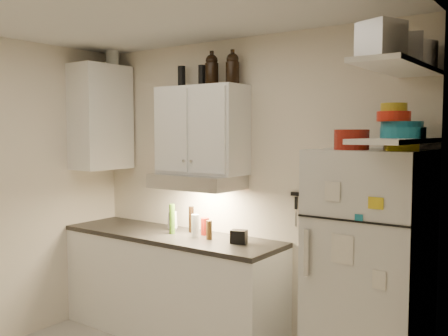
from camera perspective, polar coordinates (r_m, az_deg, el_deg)
The scene contains 33 objects.
back_wall at distance 4.29m, azimuth 2.05°, elevation -2.69°, with size 3.20×0.02×2.60m, color beige.
right_wall at distance 2.23m, azimuth 15.22°, elevation -9.36°, with size 0.02×3.00×2.60m, color beige.
base_cabinet at distance 4.57m, azimuth -6.12°, elevation -13.35°, with size 2.10×0.60×0.88m, color white.
countertop at distance 4.45m, azimuth -6.17°, elevation -7.69°, with size 2.10×0.62×0.04m, color black.
upper_cabinet at distance 4.29m, azimuth -2.57°, elevation 4.33°, with size 0.80×0.33×0.75m, color white.
side_cabinet at distance 4.99m, azimuth -13.89°, elevation 5.64°, with size 0.33×0.55×1.00m, color white.
range_hood at distance 4.27m, azimuth -3.09°, elevation -1.52°, with size 0.76×0.46×0.12m, color silver.
fridge at distance 3.52m, azimuth 16.25°, elevation -11.91°, with size 0.70×0.68×1.70m, color silver.
shelf_hi at distance 3.21m, azimuth 19.36°, elevation 10.82°, with size 0.30×0.95×0.03m, color white.
shelf_lo at distance 3.19m, azimuth 19.17°, elevation 2.96°, with size 0.30×0.95×0.03m, color white.
knife_strip at distance 3.92m, azimuth 10.40°, elevation -3.12°, with size 0.42×0.02×0.03m, color black.
dutch_oven at distance 3.29m, azimuth 14.36°, elevation 3.17°, with size 0.22×0.22×0.13m, color maroon.
book_stack at distance 3.19m, azimuth 19.59°, elevation 2.53°, with size 0.17×0.22×0.07m, color yellow.
spice_jar at distance 3.36m, azimuth 18.27°, elevation 2.90°, with size 0.06×0.06×0.10m, color silver.
stock_pot at distance 3.51m, azimuth 21.29°, elevation 11.85°, with size 0.24×0.24×0.17m, color silver.
tin_a at distance 3.22m, azimuth 20.03°, elevation 12.67°, with size 0.18×0.16×0.18m, color #AAAAAD.
tin_b at distance 2.94m, azimuth 17.49°, elevation 13.76°, with size 0.20×0.20×0.20m, color #AAAAAD.
bowl_teal at distance 3.42m, azimuth 19.65°, elevation 4.15°, with size 0.26×0.26×0.11m, color teal.
bowl_orange at distance 3.39m, azimuth 18.81°, elevation 5.60°, with size 0.21×0.21×0.06m, color red.
bowl_yellow at distance 3.39m, azimuth 18.84°, elevation 6.58°, with size 0.16×0.16×0.05m, color gold.
plates at distance 3.19m, azimuth 19.76°, elevation 3.81°, with size 0.26×0.26×0.07m, color teal.
growler_a at distance 4.29m, azimuth -1.41°, elevation 11.16°, with size 0.11×0.11×0.27m, color black, non-canonical shape.
growler_b at distance 4.21m, azimuth 0.98°, elevation 11.29°, with size 0.11×0.11×0.27m, color black, non-canonical shape.
thermos_a at distance 4.41m, azimuth -2.53°, elevation 10.45°, with size 0.07×0.07×0.19m, color black.
thermos_b at distance 4.55m, azimuth -4.87°, elevation 10.30°, with size 0.07×0.07×0.20m, color black.
side_jar at distance 5.09m, azimuth -12.65°, elevation 12.22°, with size 0.12×0.12×0.17m, color silver.
soap_bottle at distance 4.58m, azimuth -5.91°, elevation -5.44°, with size 0.10×0.10×0.26m, color white.
pepper_mill at distance 4.17m, azimuth -1.71°, elevation -7.10°, with size 0.05×0.05×0.16m, color brown.
oil_bottle at distance 4.41m, azimuth -5.96°, elevation -5.81°, with size 0.05×0.05×0.26m, color #3F6B1A.
vinegar_bottle at distance 4.46m, azimuth -3.75°, elevation -5.87°, with size 0.05×0.05×0.23m, color black.
clear_bottle at distance 4.24m, azimuth -3.30°, elevation -6.63°, with size 0.07×0.07×0.20m, color silver.
red_jar at distance 4.35m, azimuth -2.18°, elevation -6.68°, with size 0.07×0.07×0.15m, color maroon.
caddy at distance 4.03m, azimuth 1.71°, elevation -7.86°, with size 0.13×0.09×0.11m, color black.
Camera 1 is at (2.36, -2.03, 1.82)m, focal length 40.00 mm.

